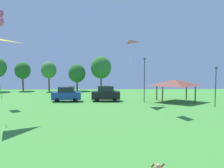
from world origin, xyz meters
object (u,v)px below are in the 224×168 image
(park_pavilion, at_px, (175,83))
(light_post_0, at_px, (144,78))
(treeline_tree_4, at_px, (101,68))
(parked_car_leftmost, at_px, (66,94))
(treeline_tree_2, at_px, (49,70))
(kite_flying_0, at_px, (126,51))
(treeline_tree_1, at_px, (23,71))
(light_post_1, at_px, (216,84))
(treeline_tree_3, at_px, (77,73))
(parked_car_second_from_left, at_px, (106,94))

(park_pavilion, relative_size, light_post_0, 0.94)
(park_pavilion, bearing_deg, treeline_tree_4, 123.36)
(parked_car_leftmost, height_order, treeline_tree_2, treeline_tree_2)
(kite_flying_0, relative_size, treeline_tree_1, 0.52)
(parked_car_leftmost, distance_m, light_post_1, 22.73)
(light_post_0, height_order, treeline_tree_2, light_post_0)
(light_post_0, distance_m, light_post_1, 10.37)
(light_post_1, bearing_deg, treeline_tree_1, 146.34)
(park_pavilion, height_order, treeline_tree_4, treeline_tree_4)
(park_pavilion, xyz_separation_m, treeline_tree_3, (-17.99, 17.80, 1.00))
(treeline_tree_1, bearing_deg, park_pavilion, -30.48)
(kite_flying_0, height_order, treeline_tree_2, kite_flying_0)
(light_post_1, distance_m, treeline_tree_1, 41.94)
(treeline_tree_3, bearing_deg, parked_car_leftmost, -88.97)
(kite_flying_0, relative_size, parked_car_second_from_left, 0.76)
(parked_car_leftmost, bearing_deg, treeline_tree_2, 110.25)
(park_pavilion, relative_size, light_post_1, 1.17)
(treeline_tree_3, relative_size, treeline_tree_4, 0.77)
(kite_flying_0, relative_size, park_pavilion, 0.53)
(light_post_0, xyz_separation_m, treeline_tree_1, (-25.54, 18.79, 0.79))
(parked_car_leftmost, bearing_deg, parked_car_second_from_left, -0.19)
(light_post_1, height_order, treeline_tree_4, treeline_tree_4)
(treeline_tree_3, bearing_deg, light_post_0, -55.29)
(parked_car_leftmost, relative_size, treeline_tree_1, 0.70)
(parked_car_second_from_left, relative_size, treeline_tree_1, 0.69)
(parked_car_leftmost, xyz_separation_m, park_pavilion, (17.68, -0.67, 1.91))
(treeline_tree_4, bearing_deg, light_post_0, -69.71)
(kite_flying_0, xyz_separation_m, treeline_tree_2, (-16.17, 17.64, -3.34))
(parked_car_second_from_left, xyz_separation_m, treeline_tree_1, (-19.43, 17.18, 3.51))
(kite_flying_0, height_order, parked_car_second_from_left, kite_flying_0)
(park_pavilion, relative_size, treeline_tree_4, 0.81)
(parked_car_second_from_left, xyz_separation_m, treeline_tree_3, (-6.73, 16.91, 2.86))
(park_pavilion, xyz_separation_m, light_post_0, (-5.16, -0.73, 0.85))
(parked_car_leftmost, height_order, light_post_1, light_post_1)
(kite_flying_0, bearing_deg, park_pavilion, 6.54)
(parked_car_second_from_left, distance_m, light_post_0, 6.87)
(parked_car_leftmost, xyz_separation_m, light_post_0, (12.52, -1.40, 2.75))
(treeline_tree_1, bearing_deg, kite_flying_0, -40.07)
(light_post_0, xyz_separation_m, treeline_tree_2, (-19.13, 17.44, 0.91))
(treeline_tree_1, bearing_deg, light_post_1, -33.66)
(parked_car_leftmost, xyz_separation_m, treeline_tree_2, (-6.61, 16.04, 3.66))
(light_post_1, bearing_deg, parked_car_second_from_left, 158.61)
(light_post_1, relative_size, treeline_tree_4, 0.69)
(light_post_0, bearing_deg, treeline_tree_2, 137.64)
(treeline_tree_2, relative_size, treeline_tree_3, 1.08)
(parked_car_leftmost, xyz_separation_m, treeline_tree_1, (-13.01, 17.40, 3.54))
(park_pavilion, bearing_deg, light_post_0, -171.94)
(park_pavilion, bearing_deg, light_post_1, -50.95)
(light_post_0, bearing_deg, treeline_tree_4, 110.29)
(parked_car_leftmost, distance_m, park_pavilion, 17.79)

